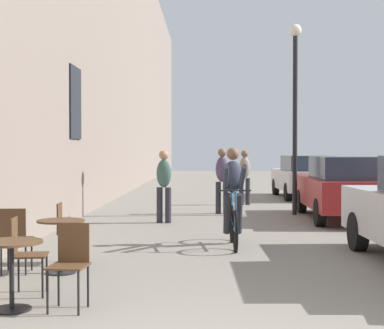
% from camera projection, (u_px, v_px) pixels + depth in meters
% --- Properties ---
extents(building_facade_left, '(0.54, 68.00, 11.37)m').
position_uv_depth(building_facade_left, '(97.00, 19.00, 17.90)').
color(building_facade_left, gray).
rests_on(building_facade_left, ground_plane).
extents(cafe_table_near, '(0.64, 0.64, 0.72)m').
position_uv_depth(cafe_table_near, '(12.00, 260.00, 6.07)').
color(cafe_table_near, black).
rests_on(cafe_table_near, ground_plane).
extents(cafe_chair_near_toward_street, '(0.42, 0.42, 0.89)m').
position_uv_depth(cafe_chair_near_toward_street, '(23.00, 250.00, 6.69)').
color(cafe_chair_near_toward_street, black).
rests_on(cafe_chair_near_toward_street, ground_plane).
extents(cafe_chair_near_toward_wall, '(0.42, 0.42, 0.89)m').
position_uv_depth(cafe_chair_near_toward_wall, '(70.00, 259.00, 6.13)').
color(cafe_chair_near_toward_wall, black).
rests_on(cafe_chair_near_toward_wall, ground_plane).
extents(cafe_table_mid, '(0.64, 0.64, 0.72)m').
position_uv_depth(cafe_table_mid, '(61.00, 235.00, 7.91)').
color(cafe_table_mid, black).
rests_on(cafe_table_mid, ground_plane).
extents(cafe_chair_mid_toward_street, '(0.40, 0.40, 0.89)m').
position_uv_depth(cafe_chair_mid_toward_street, '(67.00, 229.00, 8.56)').
color(cafe_chair_mid_toward_street, black).
rests_on(cafe_chair_mid_toward_street, ground_plane).
extents(cafe_chair_mid_toward_wall, '(0.40, 0.40, 0.89)m').
position_uv_depth(cafe_chair_mid_toward_wall, '(15.00, 236.00, 7.85)').
color(cafe_chair_mid_toward_wall, black).
rests_on(cafe_chair_mid_toward_wall, ground_plane).
extents(cyclist_on_bicycle, '(0.52, 1.76, 1.74)m').
position_uv_depth(cyclist_on_bicycle, '(233.00, 199.00, 10.21)').
color(cyclist_on_bicycle, black).
rests_on(cyclist_on_bicycle, ground_plane).
extents(pedestrian_near, '(0.36, 0.28, 1.66)m').
position_uv_depth(pedestrian_near, '(164.00, 182.00, 13.41)').
color(pedestrian_near, '#26262D').
rests_on(pedestrian_near, ground_plane).
extents(pedestrian_mid, '(0.36, 0.27, 1.71)m').
position_uv_depth(pedestrian_mid, '(222.00, 177.00, 15.34)').
color(pedestrian_mid, '#26262D').
rests_on(pedestrian_mid, ground_plane).
extents(pedestrian_far, '(0.36, 0.27, 1.67)m').
position_uv_depth(pedestrian_far, '(245.00, 174.00, 17.89)').
color(pedestrian_far, '#26262D').
rests_on(pedestrian_far, ground_plane).
extents(street_lamp, '(0.32, 0.32, 4.90)m').
position_uv_depth(street_lamp, '(295.00, 94.00, 15.06)').
color(street_lamp, black).
rests_on(street_lamp, ground_plane).
extents(parked_car_second, '(1.87, 4.29, 1.51)m').
position_uv_depth(parked_car_second, '(344.00, 187.00, 14.02)').
color(parked_car_second, maroon).
rests_on(parked_car_second, ground_plane).
extents(parked_car_third, '(1.86, 4.21, 1.48)m').
position_uv_depth(parked_car_third, '(304.00, 176.00, 20.41)').
color(parked_car_third, '#B7B7BC').
rests_on(parked_car_third, ground_plane).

